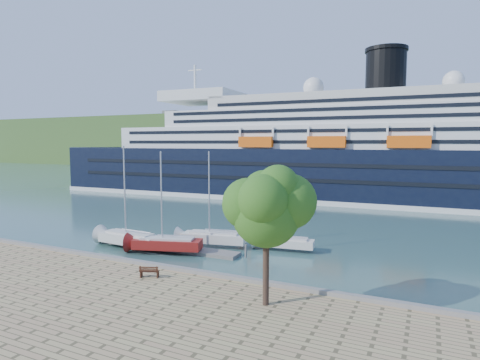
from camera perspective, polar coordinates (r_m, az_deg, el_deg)
name	(u,v)px	position (r m, az deg, el deg)	size (l,w,h in m)	color
ground	(124,272)	(37.09, -16.22, -12.44)	(400.00, 400.00, 0.00)	#315753
far_hillside	(366,141)	(172.93, 17.54, 5.36)	(400.00, 50.00, 24.00)	#345522
quay_coping	(122,260)	(36.62, -16.48, -10.80)	(220.00, 0.50, 0.30)	slate
cruise_ship	(313,127)	(81.50, 10.32, 7.39)	(126.66, 18.44, 28.44)	black
park_bench	(150,271)	(31.91, -12.74, -12.49)	(1.53, 0.63, 0.98)	#421F12
promenade_tree	(266,230)	(25.10, 3.74, -7.12)	(5.78, 5.78, 9.57)	#276019
floating_pontoon	(168,247)	(43.52, -10.25, -9.40)	(16.19, 1.98, 0.36)	gray
sailboat_white_near	(129,200)	(43.61, -15.53, -2.78)	(8.02, 2.23, 10.36)	silver
sailboat_red	(167,205)	(40.75, -10.38, -3.58)	(7.64, 2.12, 9.87)	maroon
sailboat_white_far	(286,212)	(41.60, 6.63, -4.54)	(6.31, 1.75, 8.15)	silver
tender_launch	(284,207)	(64.41, 6.32, -3.79)	(7.24, 2.48, 2.00)	#EE5A0E
sailboat_extra	(214,202)	(42.82, -3.72, -3.12)	(7.59, 2.11, 9.81)	silver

